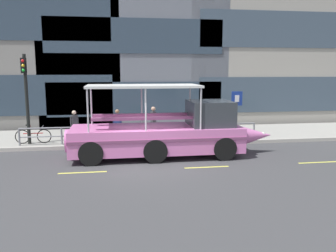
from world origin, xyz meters
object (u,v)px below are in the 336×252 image
Objects in this scene: traffic_light_pole at (26,90)px; pedestrian_near_stern at (74,122)px; leaned_bicycle at (33,136)px; parking_sign at (237,106)px; duck_tour_boat at (169,133)px; pedestrian_near_bow at (212,119)px; pedestrian_mid_left at (153,119)px; pedestrian_mid_right at (117,121)px.

traffic_light_pole is 2.81× the size of pedestrian_near_stern.
parking_sign is at bearing 0.25° from leaned_bicycle.
pedestrian_near_bow is at bearing 49.80° from duck_tour_boat.
duck_tour_boat reaches higher than parking_sign.
pedestrian_mid_left reaches higher than pedestrian_mid_right.
pedestrian_mid_left reaches higher than pedestrian_near_stern.
leaned_bicycle is 6.99m from duck_tour_boat.
pedestrian_mid_right is (-2.22, 3.32, 0.08)m from duck_tour_boat.
pedestrian_mid_left is at bearing 4.86° from leaned_bicycle.
duck_tour_boat is 5.88× the size of pedestrian_mid_right.
leaned_bicycle is 2.10m from pedestrian_near_stern.
traffic_light_pole is 6.48m from pedestrian_mid_left.
leaned_bicycle is 9.46m from pedestrian_near_bow.
duck_tour_boat is at bearing -84.56° from pedestrian_mid_left.
traffic_light_pole is at bearing -174.15° from pedestrian_mid_left.
pedestrian_near_bow is 5.26m from pedestrian_mid_right.
pedestrian_mid_right is (-5.25, -0.26, 0.03)m from pedestrian_near_bow.
traffic_light_pole reaches higher than pedestrian_near_stern.
leaned_bicycle is 1.11× the size of pedestrian_mid_right.
traffic_light_pole is 1.76× the size of parking_sign.
parking_sign is 4.52m from pedestrian_mid_left.
parking_sign is 1.58× the size of pedestrian_mid_right.
leaned_bicycle is 1.14× the size of pedestrian_near_bow.
traffic_light_pole is at bearing 157.84° from duck_tour_boat.
traffic_light_pole reaches higher than pedestrian_mid_right.
parking_sign reaches higher than pedestrian_near_stern.
leaned_bicycle is at bearing -172.84° from pedestrian_mid_right.
duck_tour_boat is at bearing -56.20° from pedestrian_mid_right.
duck_tour_boat is at bearing -36.62° from pedestrian_near_stern.
traffic_light_pole is at bearing -163.93° from pedestrian_near_stern.
pedestrian_near_bow is at bearing 146.13° from parking_sign.
parking_sign is (10.69, 0.17, -0.95)m from traffic_light_pole.
parking_sign reaches higher than pedestrian_mid_right.
pedestrian_near_bow is 0.97× the size of pedestrian_mid_right.
pedestrian_mid_right is (4.34, 0.65, -1.69)m from traffic_light_pole.
traffic_light_pole reaches higher than pedestrian_mid_left.
traffic_light_pole is 2.78× the size of pedestrian_mid_right.
pedestrian_near_bow is 0.91× the size of pedestrian_mid_left.
pedestrian_mid_right is at bearing 7.16° from leaned_bicycle.
pedestrian_mid_right is at bearing 8.49° from traffic_light_pole.
pedestrian_near_bow is 7.46m from pedestrian_near_stern.
parking_sign reaches higher than leaned_bicycle.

